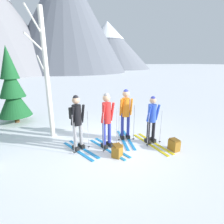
% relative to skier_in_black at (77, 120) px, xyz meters
% --- Properties ---
extents(ground_plane, '(400.00, 400.00, 0.00)m').
position_rel_skier_in_black_xyz_m(ground_plane, '(1.11, -0.14, -1.01)').
color(ground_plane, white).
extents(skier_in_black, '(0.92, 1.62, 1.78)m').
position_rel_skier_in_black_xyz_m(skier_in_black, '(0.00, 0.00, 0.00)').
color(skier_in_black, '#1E84D1').
rests_on(skier_in_black, ground).
extents(skier_in_red, '(0.88, 1.77, 1.83)m').
position_rel_skier_in_black_xyz_m(skier_in_red, '(0.91, -0.22, 0.00)').
color(skier_in_red, '#1E84D1').
rests_on(skier_in_red, ground).
extents(skier_in_orange, '(0.63, 1.69, 1.84)m').
position_rel_skier_in_black_xyz_m(skier_in_orange, '(1.76, 0.20, 0.04)').
color(skier_in_orange, '#1E84D1').
rests_on(skier_in_orange, ground).
extents(skier_in_blue, '(0.61, 1.82, 1.66)m').
position_rel_skier_in_black_xyz_m(skier_in_blue, '(2.44, -0.45, -0.12)').
color(skier_in_blue, yellow).
rests_on(skier_in_blue, ground).
extents(pine_tree_near, '(1.42, 1.42, 3.42)m').
position_rel_skier_in_black_xyz_m(pine_tree_near, '(-2.23, 3.63, 0.55)').
color(pine_tree_near, '#51381E').
rests_on(pine_tree_near, ground).
extents(birch_tree_slender, '(0.64, 1.34, 4.45)m').
position_rel_skier_in_black_xyz_m(birch_tree_slender, '(-0.74, 1.40, 1.29)').
color(birch_tree_slender, silver).
rests_on(birch_tree_slender, ground).
extents(backpack_on_snow_front, '(0.27, 0.34, 0.38)m').
position_rel_skier_in_black_xyz_m(backpack_on_snow_front, '(2.86, -1.16, -0.83)').
color(backpack_on_snow_front, '#99661E').
rests_on(backpack_on_snow_front, ground).
extents(backpack_on_snow_beside, '(0.40, 0.39, 0.38)m').
position_rel_skier_in_black_xyz_m(backpack_on_snow_beside, '(1.01, -0.86, -0.83)').
color(backpack_on_snow_beside, '#99661E').
rests_on(backpack_on_snow_beside, ground).
extents(mountain_ridge_distant, '(95.47, 55.18, 27.92)m').
position_rel_skier_in_black_xyz_m(mountain_ridge_distant, '(-7.15, 52.17, 11.72)').
color(mountain_ridge_distant, slate).
rests_on(mountain_ridge_distant, ground).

